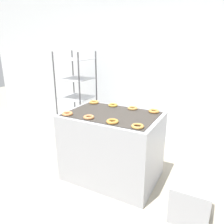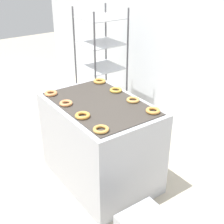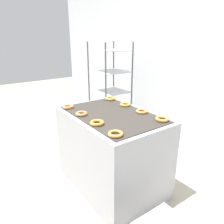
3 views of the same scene
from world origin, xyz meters
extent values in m
plane|color=#B2A893|center=(0.00, 0.00, 0.00)|extent=(14.00, 14.00, 0.00)
cube|color=silver|center=(0.00, 2.12, 1.40)|extent=(8.00, 0.05, 2.80)
cube|color=#A8AAB2|center=(0.00, 0.67, 0.46)|extent=(1.22, 0.83, 0.92)
cube|color=#38332D|center=(0.00, 0.67, 0.93)|extent=(1.12, 0.73, 0.01)
cube|color=#262628|center=(0.34, 0.29, 0.64)|extent=(0.12, 0.07, 0.10)
cylinder|color=#4C4C51|center=(-1.38, 1.16, 0.83)|extent=(0.02, 0.02, 1.65)
cylinder|color=#4C4C51|center=(-0.86, 1.16, 0.83)|extent=(0.02, 0.02, 1.65)
cylinder|color=#4C4C51|center=(-1.38, 1.69, 0.83)|extent=(0.02, 0.02, 1.65)
cylinder|color=#4C4C51|center=(-0.86, 1.69, 0.83)|extent=(0.02, 0.02, 1.65)
cube|color=#B7BABF|center=(-1.12, 1.43, 0.17)|extent=(0.52, 0.52, 0.01)
cube|color=#B7BABF|center=(-1.12, 1.43, 0.50)|extent=(0.52, 0.52, 0.01)
cube|color=#B7BABF|center=(-1.12, 1.43, 0.84)|extent=(0.52, 0.52, 0.01)
cube|color=#B7BABF|center=(-1.12, 1.43, 1.18)|extent=(0.52, 0.52, 0.01)
cube|color=#B7BABF|center=(-1.12, 1.43, 1.52)|extent=(0.52, 0.52, 0.01)
torus|color=#CD824B|center=(-0.47, 0.36, 0.95)|extent=(0.14, 0.14, 0.03)
torus|color=#C8824D|center=(-0.16, 0.37, 0.94)|extent=(0.13, 0.13, 0.03)
torus|color=#CC8938|center=(0.16, 0.37, 0.95)|extent=(0.14, 0.14, 0.03)
torus|color=#C28B41|center=(0.46, 0.37, 0.94)|extent=(0.14, 0.14, 0.03)
torus|color=gold|center=(-0.46, 0.97, 0.95)|extent=(0.14, 0.14, 0.03)
torus|color=gold|center=(-0.14, 0.97, 0.94)|extent=(0.13, 0.13, 0.03)
torus|color=tan|center=(0.16, 0.96, 0.94)|extent=(0.13, 0.13, 0.03)
torus|color=#CB8B40|center=(0.46, 0.96, 0.95)|extent=(0.14, 0.14, 0.03)
camera|label=1|loc=(1.23, -1.69, 1.81)|focal=35.00mm
camera|label=2|loc=(2.37, -0.87, 2.26)|focal=50.00mm
camera|label=3|loc=(1.84, -0.65, 1.75)|focal=35.00mm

